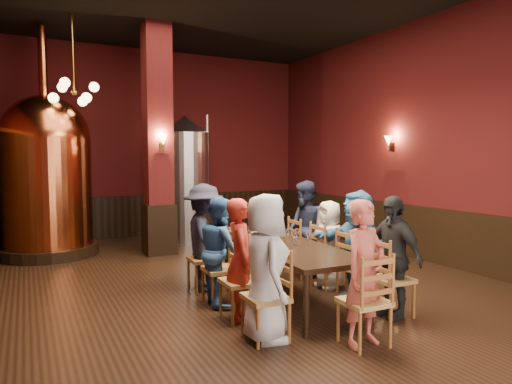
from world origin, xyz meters
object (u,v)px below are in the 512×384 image
dining_table (290,251)px  copper_kettle (46,173)px  person_2 (221,250)px  steel_vessel (185,178)px  person_1 (240,259)px  person_0 (266,267)px  rose_vase (263,223)px

dining_table → copper_kettle: (-2.72, 4.63, 0.92)m
person_2 → steel_vessel: (1.04, 4.62, 0.73)m
person_1 → steel_vessel: 5.43m
dining_table → person_0: person_0 is taller
person_0 → rose_vase: bearing=-14.2°
dining_table → rose_vase: size_ratio=7.23×
steel_vessel → rose_vase: steel_vessel is taller
person_0 → person_2: bearing=11.1°
person_2 → copper_kettle: copper_kettle is taller
rose_vase → dining_table: bearing=-86.9°
dining_table → person_2: bearing=158.8°
copper_kettle → rose_vase: size_ratio=13.11×
person_1 → person_2: bearing=17.2°
dining_table → person_2: person_2 is taller
copper_kettle → person_2: bearing=-66.3°
person_0 → person_1: 0.67m
person_2 → steel_vessel: size_ratio=0.49×
person_1 → rose_vase: person_1 is taller
dining_table → rose_vase: (-0.04, 0.68, 0.28)m
dining_table → steel_vessel: (0.20, 4.97, 0.75)m
person_1 → person_2: (0.02, 0.66, -0.02)m
person_0 → copper_kettle: copper_kettle is taller
copper_kettle → dining_table: bearing=-59.6°
copper_kettle → person_0: bearing=-71.9°
dining_table → person_1: (-0.86, -0.30, 0.03)m
person_0 → steel_vessel: 6.08m
person_2 → rose_vase: 0.90m
dining_table → copper_kettle: bearing=122.1°
rose_vase → person_0: bearing=-117.1°
copper_kettle → rose_vase: 4.82m
dining_table → steel_vessel: size_ratio=0.85×
dining_table → person_1: 0.91m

